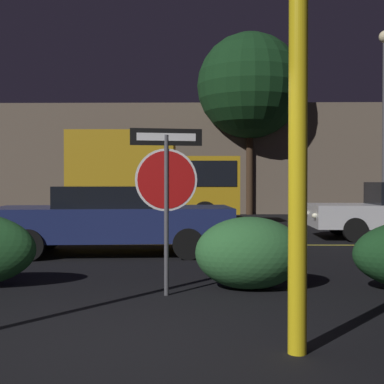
# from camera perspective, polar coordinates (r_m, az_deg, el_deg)

# --- Properties ---
(ground_plane) EXTENTS (260.00, 260.00, 0.00)m
(ground_plane) POSITION_cam_1_polar(r_m,az_deg,el_deg) (5.19, -8.93, -15.58)
(ground_plane) COLOR black
(road_center_stripe) EXTENTS (39.30, 0.12, 0.01)m
(road_center_stripe) POSITION_cam_1_polar(r_m,az_deg,el_deg) (12.63, -2.99, -5.63)
(road_center_stripe) COLOR gold
(road_center_stripe) RESTS_ON ground_plane
(stop_sign) EXTENTS (0.93, 0.20, 2.18)m
(stop_sign) POSITION_cam_1_polar(r_m,az_deg,el_deg) (6.97, -2.76, 1.47)
(stop_sign) COLOR #4C4C51
(stop_sign) RESTS_ON ground_plane
(yellow_pole_right) EXTENTS (0.16, 0.16, 3.31)m
(yellow_pole_right) POSITION_cam_1_polar(r_m,az_deg,el_deg) (4.69, 11.23, 3.11)
(yellow_pole_right) COLOR yellow
(yellow_pole_right) RESTS_ON ground_plane
(hedge_bush_2) EXTENTS (1.51, 1.07, 1.00)m
(hedge_bush_2) POSITION_cam_1_polar(r_m,az_deg,el_deg) (7.49, 6.16, -6.47)
(hedge_bush_2) COLOR #2D6633
(hedge_bush_2) RESTS_ON ground_plane
(passing_car_2) EXTENTS (5.04, 2.31, 1.39)m
(passing_car_2) POSITION_cam_1_polar(r_m,az_deg,el_deg) (11.13, -8.53, -2.87)
(passing_car_2) COLOR navy
(passing_car_2) RESTS_ON ground_plane
(delivery_truck) EXTENTS (5.80, 2.49, 3.19)m
(delivery_truck) POSITION_cam_1_polar(r_m,az_deg,el_deg) (18.60, -4.20, 1.63)
(delivery_truck) COLOR gold
(delivery_truck) RESTS_ON ground_plane
(tree_1) EXTENTS (4.74, 4.74, 8.17)m
(tree_1) POSITION_cam_1_polar(r_m,az_deg,el_deg) (24.62, 6.19, 11.17)
(tree_1) COLOR #422D1E
(tree_1) RESTS_ON ground_plane
(building_backdrop) EXTENTS (35.20, 3.99, 5.07)m
(building_backdrop) POSITION_cam_1_polar(r_m,az_deg,el_deg) (26.34, -2.47, 3.40)
(building_backdrop) COLOR #6B5B4C
(building_backdrop) RESTS_ON ground_plane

